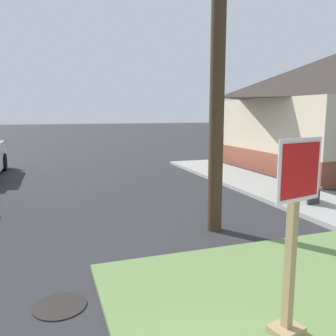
# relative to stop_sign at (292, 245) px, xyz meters

# --- Properties ---
(sidewalk_strip) EXTENTS (2.20, 17.81, 0.12)m
(sidewalk_strip) POSITION_rel_stop_sign_xyz_m (4.41, 4.41, -1.06)
(sidewalk_strip) COLOR #9E9B93
(sidewalk_strip) RESTS_ON ground
(stop_sign) EXTENTS (0.65, 0.35, 2.20)m
(stop_sign) POSITION_rel_stop_sign_xyz_m (0.00, 0.00, 0.00)
(stop_sign) COLOR #A3845B
(stop_sign) RESTS_ON grass_corner_patch
(manhole_cover) EXTENTS (0.70, 0.70, 0.02)m
(manhole_cover) POSITION_rel_stop_sign_xyz_m (-2.39, 1.56, -1.12)
(manhole_cover) COLOR black
(manhole_cover) RESTS_ON ground
(street_bench) EXTENTS (0.44, 1.42, 0.85)m
(street_bench) POSITION_rel_stop_sign_xyz_m (4.12, 4.94, -0.54)
(street_bench) COLOR #93704C
(street_bench) RESTS_ON sidewalk_strip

